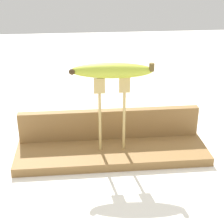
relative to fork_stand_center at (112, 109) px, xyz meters
name	(u,v)px	position (x,y,z in m)	size (l,w,h in m)	color
ground_plane	(112,156)	(0.00, 0.00, -0.13)	(3.00, 3.00, 0.00)	white
wooden_board	(112,153)	(0.00, 0.00, -0.12)	(0.47, 0.14, 0.02)	olive
board_backstop	(110,124)	(0.00, 0.06, -0.07)	(0.46, 0.02, 0.08)	olive
fork_stand_center	(112,109)	(0.00, 0.00, 0.00)	(0.08, 0.01, 0.18)	tan
banana_raised_center	(112,71)	(0.00, 0.00, 0.09)	(0.19, 0.05, 0.04)	#B2C138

